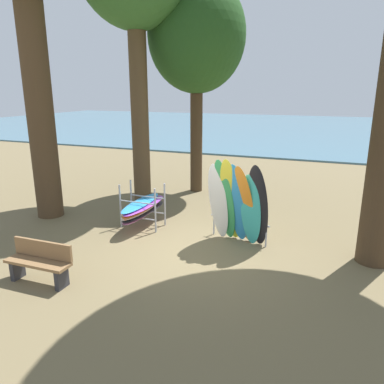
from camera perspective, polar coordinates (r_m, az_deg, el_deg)
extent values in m
plane|color=brown|center=(9.06, 1.23, -9.23)|extent=(80.00, 80.00, 0.00)
cube|color=#477084|center=(39.04, 17.47, 9.39)|extent=(80.00, 36.00, 0.10)
cylinder|color=#4C3823|center=(11.80, -22.68, 13.64)|extent=(0.77, 0.77, 7.28)
cylinder|color=brown|center=(12.90, -8.13, 13.16)|extent=(0.60, 0.60, 6.58)
cylinder|color=#42301E|center=(13.94, 0.68, 9.27)|extent=(0.45, 0.45, 4.54)
ellipsoid|color=#234C1E|center=(13.97, 0.73, 23.08)|extent=(3.44, 3.44, 3.95)
ellipsoid|color=white|center=(9.39, 4.06, -1.55)|extent=(0.65, 0.68, 2.08)
ellipsoid|color=#339E56|center=(9.30, 5.04, -1.33)|extent=(0.70, 0.82, 2.21)
ellipsoid|color=yellow|center=(9.23, 6.04, -1.38)|extent=(0.63, 0.86, 2.24)
ellipsoid|color=#2D8ED1|center=(9.19, 7.03, -1.86)|extent=(0.65, 0.80, 2.13)
ellipsoid|color=orange|center=(9.13, 8.05, -2.09)|extent=(0.72, 0.88, 2.11)
ellipsoid|color=#38B2AD|center=(9.10, 9.05, -2.85)|extent=(0.59, 0.56, 1.91)
ellipsoid|color=black|center=(9.01, 10.13, -2.25)|extent=(0.61, 0.69, 2.16)
cylinder|color=#9EA0A5|center=(10.01, 3.41, -5.07)|extent=(0.04, 0.04, 0.55)
cylinder|color=#9EA0A5|center=(9.40, 11.39, -6.78)|extent=(0.04, 0.04, 0.55)
cylinder|color=#9EA0A5|center=(9.59, 7.32, -4.38)|extent=(1.64, 0.40, 0.04)
cylinder|color=#9EA0A5|center=(10.59, -11.01, -2.17)|extent=(0.05, 0.05, 1.25)
cylinder|color=#9EA0A5|center=(10.07, -5.70, -2.90)|extent=(0.05, 0.05, 1.25)
cylinder|color=#9EA0A5|center=(11.08, -9.37, -1.29)|extent=(0.05, 0.05, 1.25)
cylinder|color=#9EA0A5|center=(10.57, -4.23, -1.94)|extent=(0.05, 0.05, 1.25)
cylinder|color=#9EA0A5|center=(10.41, -8.37, -3.96)|extent=(1.10, 0.04, 0.04)
cylinder|color=#9EA0A5|center=(10.27, -8.47, -1.60)|extent=(1.10, 0.04, 0.04)
cylinder|color=#9EA0A5|center=(10.90, -6.81, -2.99)|extent=(1.10, 0.04, 0.04)
cylinder|color=#9EA0A5|center=(10.77, -6.89, -0.72)|extent=(1.10, 0.04, 0.04)
ellipsoid|color=pink|center=(10.66, -7.83, -3.19)|extent=(0.64, 2.13, 0.06)
ellipsoid|color=black|center=(10.60, -7.44, -2.94)|extent=(0.57, 2.12, 0.06)
ellipsoid|color=white|center=(10.62, -7.80, -2.58)|extent=(0.54, 2.11, 0.06)
ellipsoid|color=orange|center=(10.58, -7.62, -2.30)|extent=(0.51, 2.10, 0.06)
ellipsoid|color=purple|center=(10.54, -7.36, -2.03)|extent=(0.53, 2.11, 0.06)
ellipsoid|color=#2D8ED1|center=(10.57, -7.91, -1.65)|extent=(0.58, 2.12, 0.06)
cube|color=#2D2D33|center=(8.61, -25.38, -10.70)|extent=(0.11, 0.32, 0.42)
cube|color=#2D2D33|center=(7.90, -19.51, -12.45)|extent=(0.11, 0.32, 0.42)
cube|color=olive|center=(8.14, -22.76, -10.04)|extent=(1.41, 0.43, 0.06)
cube|color=olive|center=(8.17, -22.07, -8.18)|extent=(1.40, 0.09, 0.36)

